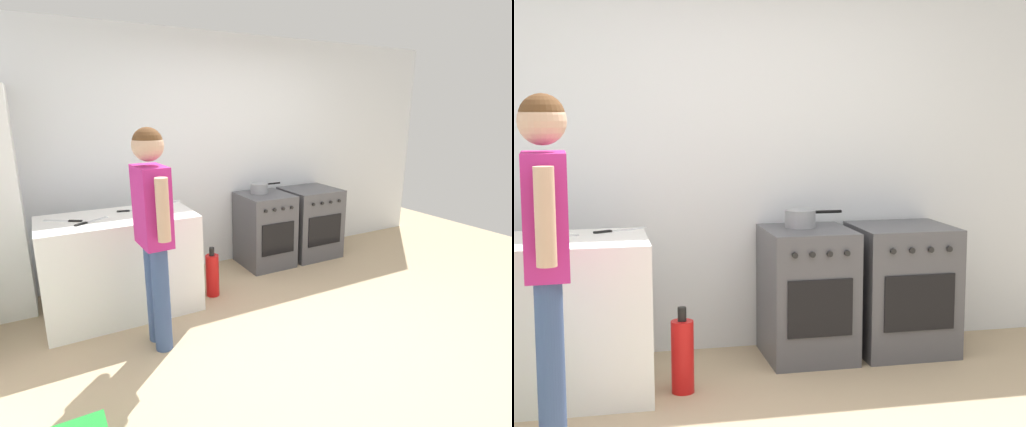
% 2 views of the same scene
% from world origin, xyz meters
% --- Properties ---
extents(back_wall, '(6.00, 0.10, 2.60)m').
position_xyz_m(back_wall, '(0.00, 1.95, 1.30)').
color(back_wall, silver).
rests_on(back_wall, ground).
extents(counter_unit, '(1.30, 0.70, 0.90)m').
position_xyz_m(counter_unit, '(-1.35, 1.20, 0.45)').
color(counter_unit, white).
rests_on(counter_unit, ground).
extents(oven_left, '(0.55, 0.62, 0.85)m').
position_xyz_m(oven_left, '(0.35, 1.58, 0.43)').
color(oven_left, '#4C4C51').
rests_on(oven_left, ground).
extents(oven_right, '(0.63, 0.62, 0.85)m').
position_xyz_m(oven_right, '(1.00, 1.58, 0.43)').
color(oven_right, '#4C4C51').
rests_on(oven_right, ground).
extents(pot, '(0.38, 0.20, 0.11)m').
position_xyz_m(pot, '(0.33, 1.66, 0.91)').
color(pot, gray).
rests_on(pot, oven_left).
extents(knife_utility, '(0.25, 0.09, 0.01)m').
position_xyz_m(knife_utility, '(-1.21, 1.33, 0.90)').
color(knife_utility, silver).
rests_on(knife_utility, counter_unit).
extents(knife_bread, '(0.32, 0.19, 0.01)m').
position_xyz_m(knife_bread, '(-0.85, 1.43, 0.90)').
color(knife_bread, silver).
rests_on(knife_bread, counter_unit).
extents(person, '(0.22, 0.57, 1.69)m').
position_xyz_m(person, '(-1.21, 0.51, 1.02)').
color(person, '#384C7A').
rests_on(person, ground).
extents(fire_extinguisher, '(0.13, 0.13, 0.50)m').
position_xyz_m(fire_extinguisher, '(-0.52, 1.10, 0.22)').
color(fire_extinguisher, red).
rests_on(fire_extinguisher, ground).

